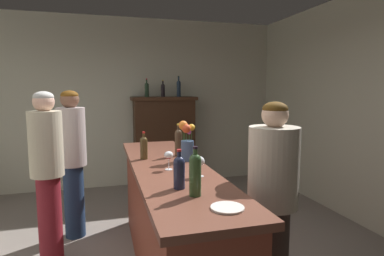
% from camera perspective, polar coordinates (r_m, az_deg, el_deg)
% --- Properties ---
extents(wall_back, '(5.72, 0.12, 2.91)m').
position_cam_1_polar(wall_back, '(5.71, -12.93, 4.34)').
color(wall_back, '#B3B29F').
rests_on(wall_back, ground).
extents(bar_counter, '(0.64, 2.68, 1.02)m').
position_cam_1_polar(bar_counter, '(3.01, -3.90, -16.19)').
color(bar_counter, brown).
rests_on(bar_counter, ground).
extents(display_cabinet, '(1.09, 0.48, 1.57)m').
position_cam_1_polar(display_cabinet, '(5.53, -5.02, -2.22)').
color(display_cabinet, '#321E12').
rests_on(display_cabinet, ground).
extents(wine_bottle_rose, '(0.07, 0.07, 0.33)m').
position_cam_1_polar(wine_bottle_rose, '(3.25, -2.46, -2.37)').
color(wine_bottle_rose, '#423020').
rests_on(wine_bottle_rose, bar_counter).
extents(wine_bottle_merlot, '(0.08, 0.08, 0.32)m').
position_cam_1_polar(wine_bottle_merlot, '(2.03, 0.57, -7.98)').
color(wine_bottle_merlot, '#2E4B26').
rests_on(wine_bottle_merlot, bar_counter).
extents(wine_bottle_syrah, '(0.07, 0.07, 0.27)m').
position_cam_1_polar(wine_bottle_syrah, '(3.12, -8.60, -3.33)').
color(wine_bottle_syrah, '#44341A').
rests_on(wine_bottle_syrah, bar_counter).
extents(wine_bottle_malbec, '(0.08, 0.08, 0.27)m').
position_cam_1_polar(wine_bottle_malbec, '(2.18, -2.31, -7.64)').
color(wine_bottle_malbec, '#1D223C').
rests_on(wine_bottle_malbec, bar_counter).
extents(wine_glass_front, '(0.08, 0.08, 0.16)m').
position_cam_1_polar(wine_glass_front, '(2.48, 1.41, -6.08)').
color(wine_glass_front, white).
rests_on(wine_glass_front, bar_counter).
extents(wine_glass_mid, '(0.08, 0.08, 0.16)m').
position_cam_1_polar(wine_glass_mid, '(2.69, -4.19, -5.02)').
color(wine_glass_mid, white).
rests_on(wine_glass_mid, bar_counter).
extents(flower_arrangement, '(0.16, 0.13, 0.38)m').
position_cam_1_polar(flower_arrangement, '(3.01, -0.92, -2.32)').
color(flower_arrangement, '#364C6F').
rests_on(flower_arrangement, bar_counter).
extents(cheese_plate, '(0.19, 0.19, 0.01)m').
position_cam_1_polar(cheese_plate, '(1.87, 6.34, -13.98)').
color(cheese_plate, white).
rests_on(cheese_plate, bar_counter).
extents(display_bottle_left, '(0.07, 0.07, 0.30)m').
position_cam_1_polar(display_bottle_left, '(5.42, -8.10, 6.91)').
color(display_bottle_left, '#1F3422').
rests_on(display_bottle_left, display_cabinet).
extents(display_bottle_midleft, '(0.07, 0.07, 0.28)m').
position_cam_1_polar(display_bottle_midleft, '(5.46, -5.22, 6.87)').
color(display_bottle_midleft, black).
rests_on(display_bottle_midleft, display_cabinet).
extents(display_bottle_center, '(0.07, 0.07, 0.35)m').
position_cam_1_polar(display_bottle_center, '(5.52, -2.40, 7.23)').
color(display_bottle_center, '#1B2A3C').
rests_on(display_bottle_center, display_cabinet).
extents(patron_tall, '(0.31, 0.31, 1.69)m').
position_cam_1_polar(patron_tall, '(3.87, -20.62, -4.74)').
color(patron_tall, '#1B2C49').
rests_on(patron_tall, ground).
extents(patron_by_cabinet, '(0.31, 0.31, 1.68)m').
position_cam_1_polar(patron_by_cabinet, '(3.38, -24.45, -6.64)').
color(patron_by_cabinet, maroon).
rests_on(patron_by_cabinet, ground).
extents(bartender, '(0.38, 0.38, 1.61)m').
position_cam_1_polar(bartender, '(2.58, 14.18, -11.82)').
color(bartender, '#342824').
rests_on(bartender, ground).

